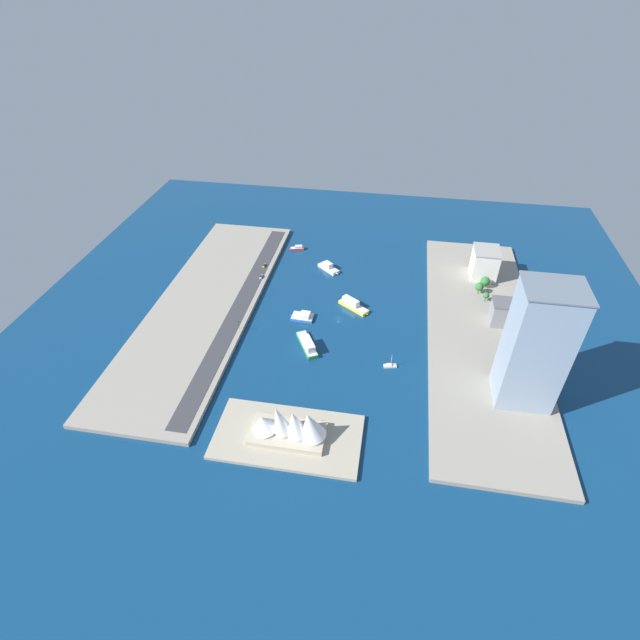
% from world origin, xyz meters
% --- Properties ---
extents(ground_plane, '(440.00, 440.00, 0.00)m').
position_xyz_m(ground_plane, '(0.00, 0.00, 0.00)').
color(ground_plane, navy).
extents(quay_west, '(70.00, 240.00, 2.77)m').
position_xyz_m(quay_west, '(-95.80, 0.00, 1.38)').
color(quay_west, gray).
rests_on(quay_west, ground_plane).
extents(quay_east, '(70.00, 240.00, 2.77)m').
position_xyz_m(quay_east, '(95.80, 0.00, 1.38)').
color(quay_east, gray).
rests_on(quay_east, ground_plane).
extents(peninsula_point, '(76.69, 40.48, 2.00)m').
position_xyz_m(peninsula_point, '(11.94, 105.61, 1.00)').
color(peninsula_point, '#A89E89').
rests_on(peninsula_point, ground_plane).
extents(road_strip, '(12.00, 228.00, 0.15)m').
position_xyz_m(road_strip, '(70.18, 0.00, 2.84)').
color(road_strip, '#38383D').
rests_on(road_strip, quay_east).
extents(sailboat_small_white, '(8.82, 4.70, 9.36)m').
position_xyz_m(sailboat_small_white, '(-37.81, 41.96, 0.80)').
color(sailboat_small_white, white).
rests_on(sailboat_small_white, ground_plane).
extents(ferry_green_doubledeck, '(18.62, 27.02, 7.22)m').
position_xyz_m(ferry_green_doubledeck, '(15.46, 33.02, 2.74)').
color(ferry_green_doubledeck, '#2D8C4C').
rests_on(ferry_green_doubledeck, ground_plane).
extents(ferry_yellow_fast, '(23.29, 19.29, 6.56)m').
position_xyz_m(ferry_yellow_fast, '(-7.98, -15.16, 2.43)').
color(ferry_yellow_fast, yellow).
rests_on(ferry_yellow_fast, ground_plane).
extents(catamaran_blue, '(16.72, 10.46, 4.17)m').
position_xyz_m(catamaran_blue, '(24.32, 3.32, 1.55)').
color(catamaran_blue, blue).
rests_on(catamaran_blue, ground_plane).
extents(ferry_white_commuter, '(18.84, 17.56, 6.07)m').
position_xyz_m(ferry_white_commuter, '(16.83, -62.46, 2.06)').
color(ferry_white_commuter, silver).
rests_on(ferry_white_commuter, ground_plane).
extents(tugboat_red, '(12.99, 6.63, 3.95)m').
position_xyz_m(tugboat_red, '(48.10, -89.64, 1.58)').
color(tugboat_red, red).
rests_on(tugboat_red, ground_plane).
extents(tower_tall_glass, '(30.76, 26.38, 73.26)m').
position_xyz_m(tower_tall_glass, '(-110.57, 56.40, 39.43)').
color(tower_tall_glass, '#8C9EB2').
rests_on(tower_tall_glass, quay_west).
extents(warehouse_low_gray, '(28.29, 15.09, 16.78)m').
position_xyz_m(warehouse_low_gray, '(-114.67, -11.23, 11.19)').
color(warehouse_low_gray, gray).
rests_on(warehouse_low_gray, quay_west).
extents(hotel_broad_white, '(19.11, 22.25, 22.72)m').
position_xyz_m(hotel_broad_white, '(-101.74, -69.60, 14.16)').
color(hotel_broad_white, silver).
rests_on(hotel_broad_white, quay_west).
extents(van_white, '(1.81, 5.02, 1.54)m').
position_xyz_m(van_white, '(65.51, -38.09, 3.67)').
color(van_white, black).
rests_on(van_white, road_strip).
extents(taxi_yellow_cab, '(1.92, 5.22, 1.55)m').
position_xyz_m(taxi_yellow_cab, '(67.65, -54.37, 3.68)').
color(taxi_yellow_cab, black).
rests_on(taxi_yellow_cab, road_strip).
extents(traffic_light_waterfront, '(0.36, 0.36, 6.50)m').
position_xyz_m(traffic_light_waterfront, '(63.17, 25.25, 7.11)').
color(traffic_light_waterfront, black).
rests_on(traffic_light_waterfront, quay_east).
extents(opera_landmark, '(40.62, 20.27, 20.96)m').
position_xyz_m(opera_landmark, '(10.37, 105.61, 10.20)').
color(opera_landmark, '#BCAD93').
rests_on(opera_landmark, peninsula_point).
extents(park_tree_cluster, '(11.70, 24.09, 9.04)m').
position_xyz_m(park_tree_cluster, '(-99.92, -47.47, 8.27)').
color(park_tree_cluster, brown).
rests_on(park_tree_cluster, quay_west).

